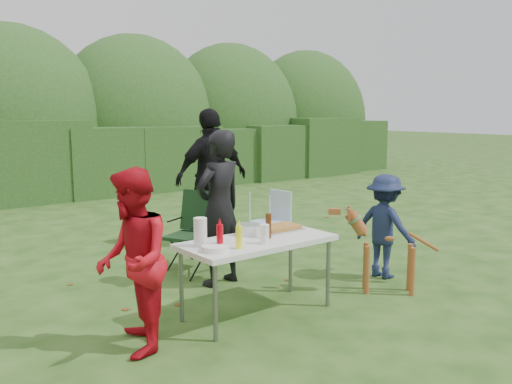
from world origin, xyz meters
TOP-DOWN VIEW (x-y plane):
  - ground at (0.00, 0.00)m, footprint 80.00×80.00m
  - hedge_row at (0.00, 8.00)m, footprint 22.00×1.40m
  - shrub_backdrop at (0.00, 9.60)m, footprint 20.00×2.60m
  - folding_table at (-0.32, -0.14)m, footprint 1.50×0.70m
  - person_cook at (-0.08, 0.85)m, footprint 0.70×0.52m
  - person_red_jacket at (-1.62, -0.16)m, footprint 0.82×0.90m
  - person_black_puffy at (0.88, 2.43)m, footprint 1.18×0.51m
  - child at (1.59, -0.14)m, footprint 0.52×0.83m
  - dog at (1.18, -0.53)m, footprint 0.94×0.94m
  - camping_chair at (-0.06, 1.51)m, footprint 0.82×0.82m
  - lawn_chair at (1.44, 1.77)m, footprint 0.52×0.52m
  - food_tray at (0.08, 0.01)m, footprint 0.45×0.30m
  - focaccia_bread at (0.08, 0.01)m, footprint 0.40×0.26m
  - mustard_bottle at (-0.67, -0.31)m, footprint 0.06×0.06m
  - ketchup_bottle at (-0.81, -0.22)m, footprint 0.06×0.06m
  - beer_bottle at (-0.21, -0.17)m, footprint 0.06×0.06m
  - paper_towel_roll at (-0.89, -0.03)m, footprint 0.12×0.12m
  - cup_stack at (-0.38, -0.32)m, footprint 0.08×0.08m
  - pasta_bowl at (-0.26, 0.07)m, footprint 0.26×0.26m
  - plate_stack at (-0.89, -0.25)m, footprint 0.24×0.24m

SIDE VIEW (x-z plane):
  - ground at x=0.00m, z-range 0.00..0.00m
  - lawn_chair at x=1.44m, z-range 0.00..0.82m
  - dog at x=1.18m, z-range 0.00..0.90m
  - camping_chair at x=-0.06m, z-range 0.00..0.97m
  - child at x=1.59m, z-range 0.00..1.22m
  - folding_table at x=-0.32m, z-range 0.32..1.06m
  - food_tray at x=0.08m, z-range 0.74..0.76m
  - person_red_jacket at x=-1.62m, z-range 0.00..1.51m
  - plate_stack at x=-0.89m, z-range 0.74..0.79m
  - focaccia_bread at x=0.08m, z-range 0.76..0.80m
  - pasta_bowl at x=-0.26m, z-range 0.74..0.84m
  - cup_stack at x=-0.38m, z-range 0.74..0.92m
  - mustard_bottle at x=-0.67m, z-range 0.74..0.94m
  - hedge_row at x=0.00m, z-range 0.00..1.70m
  - ketchup_bottle at x=-0.81m, z-range 0.74..0.96m
  - beer_bottle at x=-0.21m, z-range 0.74..0.98m
  - paper_towel_roll at x=-0.89m, z-range 0.74..1.00m
  - person_cook at x=-0.08m, z-range 0.00..1.75m
  - person_black_puffy at x=0.88m, z-range 0.00..1.99m
  - shrub_backdrop at x=0.00m, z-range 0.00..3.20m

